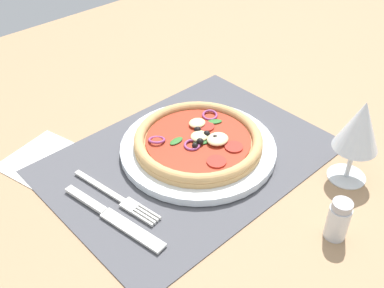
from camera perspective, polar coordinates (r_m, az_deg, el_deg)
The scene contains 9 objects.
ground_plane at distance 80.95cm, azimuth -0.33°, elevation -2.42°, with size 190.00×140.00×2.40cm, color #9E7A56.
placemat at distance 80.04cm, azimuth -0.33°, elevation -1.66°, with size 48.24×34.79×0.40cm, color #4C4C51.
plate at distance 80.46cm, azimuth 0.89°, elevation -0.58°, with size 27.52×27.52×1.41cm, color white.
pizza at distance 79.37cm, azimuth 0.93°, elevation 0.43°, with size 22.55×22.55×2.58cm.
fork at distance 72.82cm, azimuth -9.14°, elevation -6.75°, with size 4.21×18.02×0.44cm.
knife at distance 70.10cm, azimuth -9.87°, elevation -9.05°, with size 4.83×20.01×0.62cm.
wine_glass at distance 74.67cm, azimuth 20.30°, elevation 1.90°, with size 7.20×7.20×14.90cm.
napkin at distance 83.91cm, azimuth -18.18°, elevation -1.78°, with size 12.66×11.39×0.36cm, color silver.
pepper_shaker at distance 68.44cm, azimuth 17.87°, elevation -9.05°, with size 3.20×3.20×6.70cm.
Camera 1 is at (41.64, 45.18, 51.50)cm, focal length 42.52 mm.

